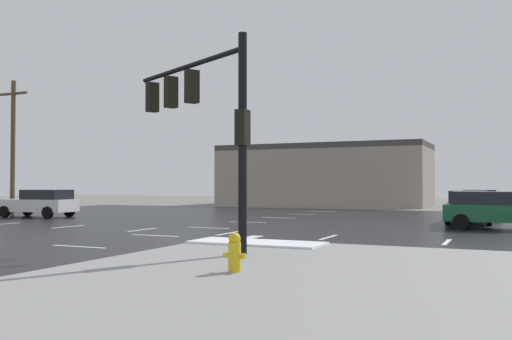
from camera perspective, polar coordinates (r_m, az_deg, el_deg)
name	(u,v)px	position (r m, az deg, el deg)	size (l,w,h in m)	color
ground_plane	(184,232)	(22.67, -7.35, -6.28)	(120.00, 120.00, 0.00)	slate
road_asphalt	(184,232)	(22.67, -7.35, -6.25)	(44.00, 44.00, 0.02)	black
snow_strip_curbside	(257,243)	(16.79, 0.06, -7.40)	(4.00, 1.60, 0.06)	white
lane_markings	(192,235)	(20.87, -6.52, -6.63)	(36.15, 36.15, 0.01)	silver
traffic_signal_mast	(203,108)	(15.80, -5.40, 6.32)	(5.05, 2.88, 5.61)	black
fire_hydrant	(235,252)	(11.41, -2.20, -8.36)	(0.48, 0.26, 0.79)	gold
strip_building_background	(324,175)	(51.30, 6.97, -0.53)	(18.40, 8.00, 5.46)	gray
sedan_silver	(479,204)	(33.01, 21.78, -3.19)	(2.31, 4.64, 1.58)	#B7BABF
sedan_white	(40,203)	(34.42, -21.16, -3.12)	(4.63, 2.26, 1.58)	white
sedan_blue	(469,206)	(29.05, 20.89, -3.45)	(2.10, 4.57, 1.58)	navy
sedan_green	(497,209)	(25.58, 23.30, -3.71)	(4.54, 2.03, 1.58)	#195933
utility_pole_far	(13,144)	(37.71, -23.52, 2.40)	(2.20, 0.28, 8.33)	brown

